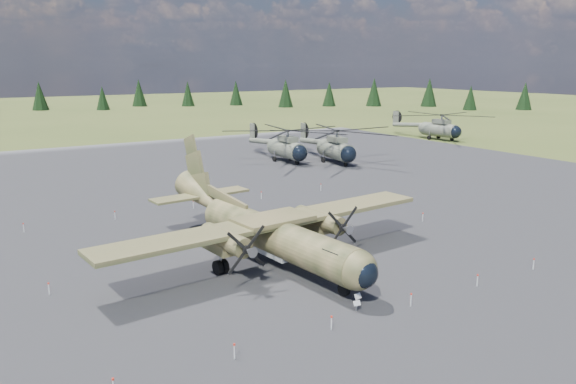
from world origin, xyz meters
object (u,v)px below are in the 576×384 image
helicopter_near (286,139)px  helicopter_far (439,122)px  helicopter_mid (335,139)px  transport_plane (265,227)px

helicopter_near → helicopter_far: (39.48, 6.48, 0.03)m
helicopter_near → helicopter_mid: 7.45m
helicopter_mid → helicopter_far: size_ratio=1.03×
helicopter_near → helicopter_far: bearing=11.1°
helicopter_near → transport_plane: bearing=-121.9°
helicopter_near → helicopter_mid: (5.72, -4.78, 0.07)m
helicopter_near → helicopter_mid: size_ratio=0.95×
helicopter_near → helicopter_far: size_ratio=0.98×
transport_plane → helicopter_far: size_ratio=1.13×
helicopter_near → helicopter_mid: helicopter_mid is taller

